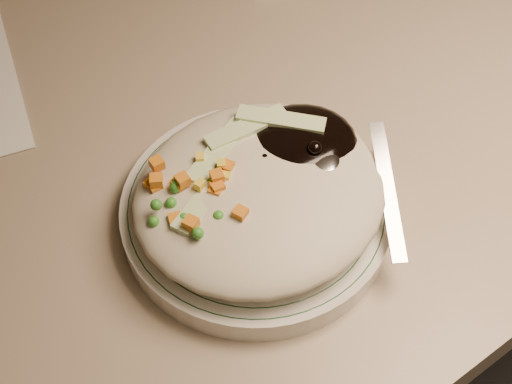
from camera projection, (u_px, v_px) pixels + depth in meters
desk at (255, 179)px, 0.84m from camera, size 1.40×0.70×0.74m
plate at (256, 212)px, 0.55m from camera, size 0.21×0.21×0.02m
plate_rim at (256, 205)px, 0.54m from camera, size 0.20×0.20×0.00m
meal at (261, 185)px, 0.53m from camera, size 0.21×0.19×0.05m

